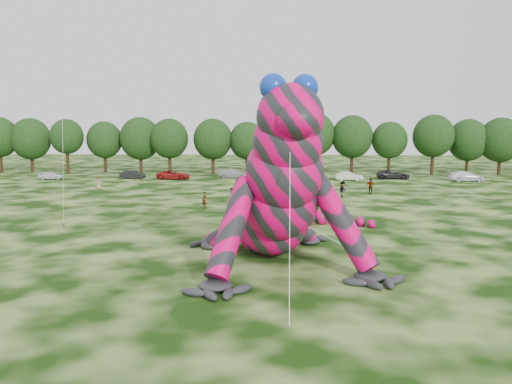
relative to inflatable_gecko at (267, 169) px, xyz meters
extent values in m
plane|color=#16330A|center=(-0.83, -2.52, -5.32)|extent=(240.00, 240.00, 0.00)
cylinder|color=silver|center=(-15.65, 6.40, 4.67)|extent=(0.02, 0.02, 20.26)
cylinder|color=#382314|center=(-16.63, 7.77, -5.20)|extent=(0.08, 0.08, 0.24)
imported|color=white|center=(-34.53, 43.73, -4.69)|extent=(3.86, 2.00, 1.25)
imported|color=black|center=(-22.36, 45.40, -4.67)|extent=(4.11, 2.02, 1.30)
imported|color=maroon|center=(-15.75, 44.87, -4.60)|extent=(5.26, 2.58, 1.44)
imported|color=#B5BCC0|center=(-6.64, 47.45, -4.61)|extent=(5.10, 2.68, 1.41)
imported|color=#171D47|center=(-1.30, 46.99, -4.61)|extent=(4.31, 2.09, 1.42)
imported|color=silver|center=(11.02, 44.50, -4.65)|extent=(4.18, 1.73, 1.34)
imported|color=#232325|center=(18.22, 47.33, -4.61)|extent=(5.22, 2.71, 1.41)
imported|color=white|center=(28.28, 44.30, -4.57)|extent=(5.22, 2.29, 1.49)
imported|color=gray|center=(7.83, 25.80, -4.39)|extent=(1.25, 1.38, 1.86)
imported|color=gray|center=(-4.20, 19.95, -4.46)|extent=(1.04, 0.97, 1.71)
imported|color=gray|center=(-6.63, 16.97, -4.48)|extent=(0.70, 0.72, 1.67)
imported|color=gray|center=(-22.69, 31.84, -4.48)|extent=(0.97, 0.86, 1.68)
imported|color=gray|center=(11.53, 29.03, -4.38)|extent=(1.18, 0.97, 1.88)
imported|color=gray|center=(5.69, 16.81, -4.50)|extent=(1.53, 0.51, 1.64)
camera|label=1|loc=(0.89, -30.87, 2.52)|focal=35.00mm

